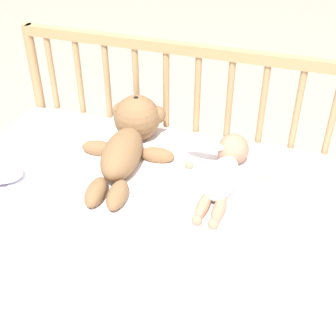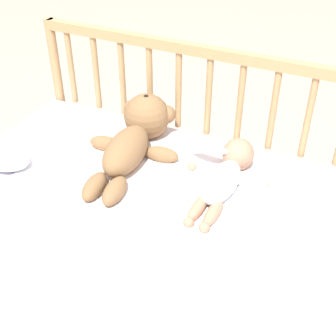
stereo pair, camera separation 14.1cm
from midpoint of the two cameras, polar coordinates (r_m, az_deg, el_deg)
ground_plane at (r=1.78m, az=-2.48°, el=-14.66°), size 12.00×12.00×0.00m
crib_mattress at (r=1.60m, az=-2.71°, el=-9.16°), size 1.31×0.63×0.49m
crib_rail at (r=1.65m, az=1.08°, el=7.38°), size 1.31×0.04×0.81m
blanket at (r=1.45m, az=-3.39°, el=-1.57°), size 0.88×0.55×0.01m
teddy_bear at (r=1.55m, az=-7.38°, el=3.63°), size 0.32×0.50×0.16m
baby at (r=1.43m, az=4.21°, el=-0.39°), size 0.29×0.39×0.10m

